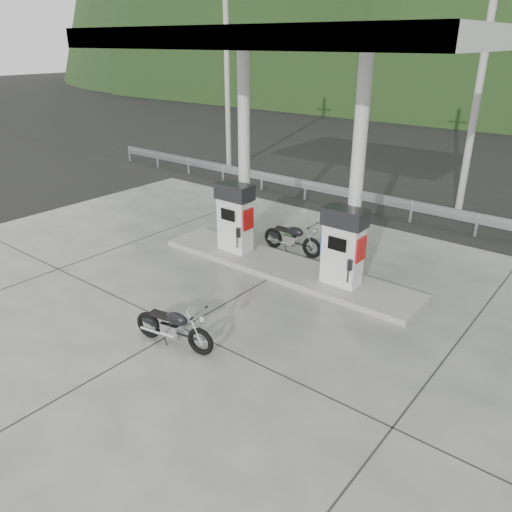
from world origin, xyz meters
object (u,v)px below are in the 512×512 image
Objects in this scene: gas_pump_left at (235,218)px; motorcycle_right at (173,327)px; gas_pump_right at (343,247)px; motorcycle_left at (292,238)px.

gas_pump_left is 4.50m from motorcycle_right.
gas_pump_right is at bearing 62.47° from motorcycle_right.
motorcycle_right is at bearing -64.29° from gas_pump_left.
motorcycle_left is (1.08, 1.09, -0.65)m from gas_pump_left.
gas_pump_left is 1.10× the size of motorcycle_right.
gas_pump_right is at bearing -29.06° from motorcycle_left.
gas_pump_left is 1.07× the size of motorcycle_left.
motorcycle_right is (1.93, -4.01, -0.66)m from gas_pump_left.
gas_pump_right is 4.26m from motorcycle_right.
gas_pump_right reaches higher than motorcycle_left.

